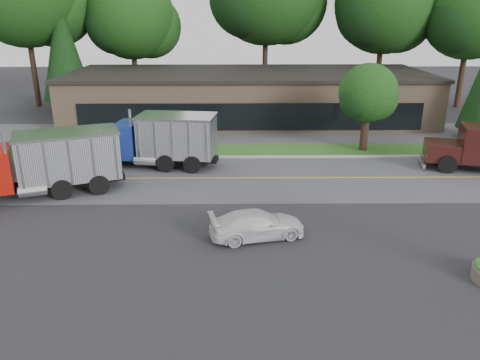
{
  "coord_description": "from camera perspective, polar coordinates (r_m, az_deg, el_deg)",
  "views": [
    {
      "loc": [
        0.73,
        -17.46,
        9.43
      ],
      "look_at": [
        0.97,
        3.7,
        1.8
      ],
      "focal_mm": 35.0,
      "sensor_mm": 36.0,
      "label": 1
    }
  ],
  "objects": [
    {
      "name": "grass_verge",
      "position": [
        33.81,
        -1.86,
        3.62
      ],
      "size": [
        60.0,
        3.4,
        0.03
      ],
      "primitive_type": "cube",
      "color": "#255A1E",
      "rests_on": "ground"
    },
    {
      "name": "road",
      "position": [
        28.1,
        -2.1,
        0.21
      ],
      "size": [
        60.0,
        8.0,
        0.02
      ],
      "primitive_type": "cube",
      "color": "slate",
      "rests_on": "ground"
    },
    {
      "name": "tree_far_e",
      "position": [
        53.93,
        26.4,
        17.5
      ],
      "size": [
        9.95,
        9.36,
        14.19
      ],
      "color": "#382619",
      "rests_on": "ground"
    },
    {
      "name": "evergreen_left",
      "position": [
        50.44,
        -20.73,
        14.76
      ],
      "size": [
        4.84,
        4.84,
        11.0
      ],
      "color": "#382619",
      "rests_on": "ground"
    },
    {
      "name": "center_line",
      "position": [
        28.1,
        -2.1,
        0.21
      ],
      "size": [
        60.0,
        0.12,
        0.01
      ],
      "primitive_type": "cube",
      "color": "gold",
      "rests_on": "ground"
    },
    {
      "name": "rally_car",
      "position": [
        20.67,
        2.1,
        -5.43
      ],
      "size": [
        4.5,
        2.65,
        1.22
      ],
      "primitive_type": "imported",
      "rotation": [
        0.0,
        0.0,
        1.81
      ],
      "color": "silver",
      "rests_on": "ground"
    },
    {
      "name": "dump_truck_blue",
      "position": [
        30.28,
        -9.71,
        4.96
      ],
      "size": [
        8.4,
        3.66,
        3.36
      ],
      "rotation": [
        0.0,
        0.0,
        3.0
      ],
      "color": "black",
      "rests_on": "ground"
    },
    {
      "name": "curb",
      "position": [
        32.08,
        -1.92,
        2.72
      ],
      "size": [
        60.0,
        0.3,
        0.12
      ],
      "primitive_type": "cube",
      "color": "#9E9E99",
      "rests_on": "ground"
    },
    {
      "name": "tree_verge",
      "position": [
        34.27,
        15.4,
        9.88
      ],
      "size": [
        4.32,
        4.07,
        6.17
      ],
      "color": "#382619",
      "rests_on": "ground"
    },
    {
      "name": "ground",
      "position": [
        19.86,
        -2.71,
        -8.55
      ],
      "size": [
        140.0,
        140.0,
        0.0
      ],
      "primitive_type": "plane",
      "color": "#34343A",
      "rests_on": "ground"
    },
    {
      "name": "dump_truck_red",
      "position": [
        27.23,
        -22.7,
        2.0
      ],
      "size": [
        9.32,
        5.55,
        3.36
      ],
      "rotation": [
        0.0,
        0.0,
        3.51
      ],
      "color": "black",
      "rests_on": "ground"
    },
    {
      "name": "tree_far_d",
      "position": [
        52.89,
        17.33,
        19.37
      ],
      "size": [
        10.74,
        10.11,
        15.32
      ],
      "color": "#382619",
      "rests_on": "ground"
    },
    {
      "name": "tree_far_b",
      "position": [
        52.65,
        -12.92,
        18.52
      ],
      "size": [
        9.51,
        8.95,
        13.56
      ],
      "color": "#382619",
      "rests_on": "ground"
    },
    {
      "name": "strip_mall",
      "position": [
        44.11,
        1.03,
        10.13
      ],
      "size": [
        32.0,
        12.0,
        4.0
      ],
      "primitive_type": "cube",
      "color": "#9C7B60",
      "rests_on": "ground"
    },
    {
      "name": "far_parking",
      "position": [
        38.63,
        -1.72,
        5.69
      ],
      "size": [
        60.0,
        7.0,
        0.02
      ],
      "primitive_type": "cube",
      "color": "slate",
      "rests_on": "ground"
    }
  ]
}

